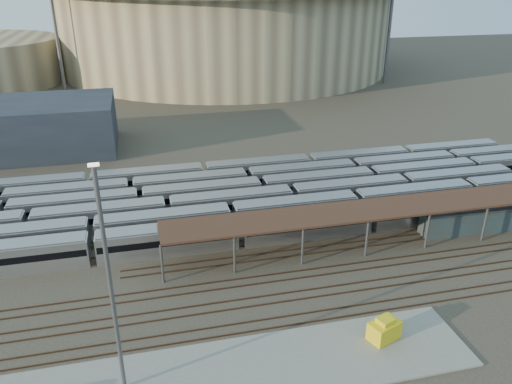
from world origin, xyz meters
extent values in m
plane|color=#383026|center=(0.00, 0.00, 0.00)|extent=(420.00, 420.00, 0.00)
cube|color=gray|center=(-5.00, -15.00, 0.10)|extent=(50.00, 9.00, 0.20)
cube|color=silver|center=(2.60, 8.00, 1.80)|extent=(112.00, 2.90, 3.60)
cube|color=silver|center=(2.31, 12.20, 1.80)|extent=(112.00, 2.90, 3.60)
cube|color=silver|center=(-6.23, 16.40, 1.80)|extent=(112.00, 2.90, 3.60)
cube|color=silver|center=(8.81, 20.60, 1.80)|extent=(112.00, 2.90, 3.60)
cube|color=silver|center=(7.47, 24.80, 1.80)|extent=(112.00, 2.90, 3.60)
cube|color=silver|center=(0.86, 29.00, 1.80)|extent=(112.00, 2.90, 3.60)
cylinder|color=#55565A|center=(-8.00, 1.30, 2.50)|extent=(0.30, 0.30, 5.00)
cylinder|color=#55565A|center=(-8.00, 6.70, 2.50)|extent=(0.30, 0.30, 5.00)
cylinder|color=#55565A|center=(0.57, 1.30, 2.50)|extent=(0.30, 0.30, 5.00)
cylinder|color=#55565A|center=(0.57, 6.70, 2.50)|extent=(0.30, 0.30, 5.00)
cylinder|color=#55565A|center=(9.14, 1.30, 2.50)|extent=(0.30, 0.30, 5.00)
cylinder|color=#55565A|center=(9.14, 6.70, 2.50)|extent=(0.30, 0.30, 5.00)
cylinder|color=#55565A|center=(17.71, 1.30, 2.50)|extent=(0.30, 0.30, 5.00)
cylinder|color=#55565A|center=(17.71, 6.70, 2.50)|extent=(0.30, 0.30, 5.00)
cylinder|color=#55565A|center=(26.29, 1.30, 2.50)|extent=(0.30, 0.30, 5.00)
cylinder|color=#55565A|center=(26.29, 6.70, 2.50)|extent=(0.30, 0.30, 5.00)
cylinder|color=#55565A|center=(34.86, 1.30, 2.50)|extent=(0.30, 0.30, 5.00)
cylinder|color=#55565A|center=(34.86, 6.70, 2.50)|extent=(0.30, 0.30, 5.00)
cylinder|color=#55565A|center=(43.43, 6.70, 2.50)|extent=(0.30, 0.30, 5.00)
cube|color=#3E2919|center=(22.00, 4.00, 5.15)|extent=(60.00, 6.00, 0.30)
cube|color=#4C3323|center=(0.00, -1.75, 0.09)|extent=(170.00, 0.12, 0.18)
cube|color=#4C3323|center=(0.00, -0.25, 0.09)|extent=(170.00, 0.12, 0.18)
cube|color=#4C3323|center=(0.00, -5.75, 0.09)|extent=(170.00, 0.12, 0.18)
cube|color=#4C3323|center=(0.00, -4.25, 0.09)|extent=(170.00, 0.12, 0.18)
cube|color=#4C3323|center=(0.00, -9.75, 0.09)|extent=(170.00, 0.12, 0.18)
cube|color=#4C3323|center=(0.00, -8.25, 0.09)|extent=(170.00, 0.12, 0.18)
cylinder|color=tan|center=(25.00, 140.00, 14.00)|extent=(116.00, 116.00, 28.00)
cube|color=#1E232D|center=(-35.00, 55.00, 5.00)|extent=(42.00, 20.00, 10.00)
cylinder|color=#55565A|center=(-30.00, 110.00, 18.00)|extent=(1.00, 1.00, 36.00)
cylinder|color=#55565A|center=(70.00, 100.00, 18.00)|extent=(1.00, 1.00, 36.00)
cylinder|color=#55565A|center=(-10.00, 160.00, 18.00)|extent=(1.00, 1.00, 36.00)
cube|color=#1F414E|center=(34.50, 4.00, 1.62)|extent=(13.95, 3.11, 3.24)
cylinder|color=#55565A|center=(-12.43, -14.48, 10.58)|extent=(0.36, 0.36, 20.76)
cube|color=#FFF2CC|center=(-12.43, -14.48, 21.06)|extent=(0.82, 0.35, 0.20)
cube|color=yellow|center=(12.59, -13.96, 1.16)|extent=(3.55, 2.88, 1.92)
camera|label=1|loc=(-8.93, -49.33, 33.64)|focal=35.00mm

